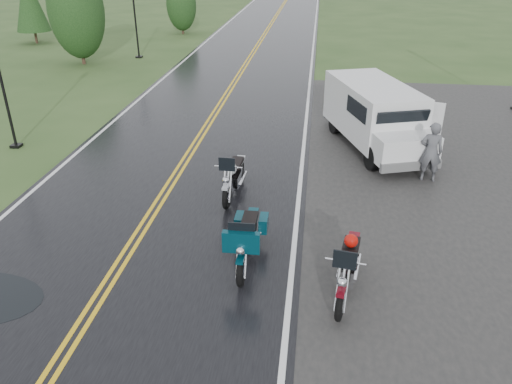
# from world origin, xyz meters

# --- Properties ---
(ground) EXTENTS (120.00, 120.00, 0.00)m
(ground) POSITION_xyz_m (0.00, 0.00, 0.00)
(ground) COLOR #2D471E
(ground) RESTS_ON ground
(road) EXTENTS (8.00, 100.00, 0.04)m
(road) POSITION_xyz_m (0.00, 10.00, 0.02)
(road) COLOR black
(road) RESTS_ON ground
(motorcycle_red) EXTENTS (1.26, 2.50, 1.41)m
(motorcycle_red) POSITION_xyz_m (4.77, -1.23, 0.71)
(motorcycle_red) COLOR #570913
(motorcycle_red) RESTS_ON ground
(motorcycle_teal) EXTENTS (0.88, 2.39, 1.41)m
(motorcycle_teal) POSITION_xyz_m (2.79, -0.42, 0.71)
(motorcycle_teal) COLOR #052F3A
(motorcycle_teal) RESTS_ON ground
(motorcycle_silver) EXTENTS (0.97, 2.40, 1.39)m
(motorcycle_silver) POSITION_xyz_m (1.93, 2.80, 0.70)
(motorcycle_silver) COLOR #A2A5A9
(motorcycle_silver) RESTS_ON ground
(van_white) EXTENTS (3.74, 5.95, 2.19)m
(van_white) POSITION_xyz_m (5.96, 5.93, 1.10)
(van_white) COLOR silver
(van_white) RESTS_ON ground
(person_at_van) EXTENTS (0.69, 0.49, 1.80)m
(person_at_van) POSITION_xyz_m (7.56, 5.33, 0.90)
(person_at_van) COLOR #4B4C50
(person_at_van) RESTS_ON ground
(lamp_post_near_left) EXTENTS (0.35, 0.35, 4.03)m
(lamp_post_near_left) POSITION_xyz_m (-6.18, 6.43, 2.02)
(lamp_post_near_left) COLOR black
(lamp_post_near_left) RESTS_ON ground
(lamp_post_far_left) EXTENTS (0.38, 0.38, 4.40)m
(lamp_post_far_left) POSITION_xyz_m (-6.80, 21.36, 2.20)
(lamp_post_far_left) COLOR black
(lamp_post_far_left) RESTS_ON ground
(tree_left_mid) EXTENTS (3.10, 3.10, 4.84)m
(tree_left_mid) POSITION_xyz_m (-9.43, 19.27, 2.42)
(tree_left_mid) COLOR #1E3D19
(tree_left_mid) RESTS_ON ground
(tree_left_far) EXTENTS (2.25, 2.25, 3.46)m
(tree_left_far) POSITION_xyz_m (-6.30, 30.27, 1.73)
(tree_left_far) COLOR #1E3D19
(tree_left_far) RESTS_ON ground
(pine_left_far) EXTENTS (2.27, 2.27, 4.74)m
(pine_left_far) POSITION_xyz_m (-15.55, 25.22, 2.37)
(pine_left_far) COLOR #1E3D19
(pine_left_far) RESTS_ON ground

